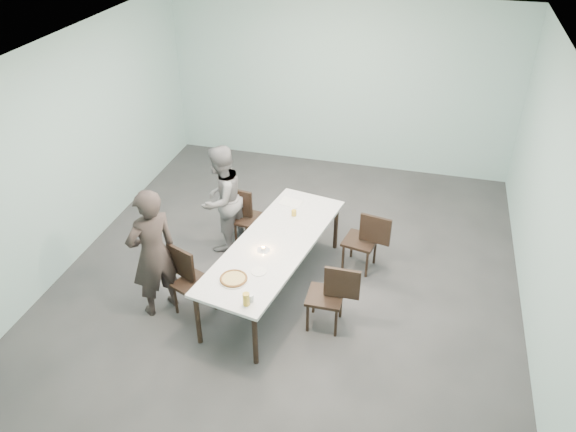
% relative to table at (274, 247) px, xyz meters
% --- Properties ---
extents(ground, '(7.00, 7.00, 0.00)m').
position_rel_table_xyz_m(ground, '(0.11, 0.30, -0.69)').
color(ground, '#333335').
rests_on(ground, ground).
extents(room_shell, '(6.02, 7.02, 3.01)m').
position_rel_table_xyz_m(room_shell, '(0.11, 0.30, 1.33)').
color(room_shell, '#9EC7C5').
rests_on(room_shell, ground).
extents(table, '(1.36, 2.72, 0.75)m').
position_rel_table_xyz_m(table, '(0.00, 0.00, 0.00)').
color(table, white).
rests_on(table, ground).
extents(chair_near_left, '(0.65, 0.55, 0.87)m').
position_rel_table_xyz_m(chair_near_left, '(-0.91, -0.61, -0.19)').
color(chair_near_left, black).
rests_on(chair_near_left, ground).
extents(chair_far_left, '(0.63, 0.47, 0.87)m').
position_rel_table_xyz_m(chair_far_left, '(-0.69, 0.92, -0.19)').
color(chair_far_left, black).
rests_on(chair_far_left, ground).
extents(chair_near_right, '(0.61, 0.42, 0.87)m').
position_rel_table_xyz_m(chair_near_right, '(0.83, -0.46, -0.19)').
color(chair_near_right, black).
rests_on(chair_near_right, ground).
extents(chair_far_right, '(0.64, 0.49, 0.87)m').
position_rel_table_xyz_m(chair_far_right, '(1.06, 0.76, -0.19)').
color(chair_far_right, black).
rests_on(chair_far_right, ground).
extents(diner_near, '(0.69, 0.74, 1.70)m').
position_rel_table_xyz_m(diner_near, '(-1.29, -0.70, 0.16)').
color(diner_near, black).
rests_on(diner_near, ground).
extents(diner_far, '(0.78, 0.90, 1.57)m').
position_rel_table_xyz_m(diner_far, '(-0.99, 0.78, 0.09)').
color(diner_far, slate).
rests_on(diner_far, ground).
extents(pizza, '(0.34, 0.34, 0.04)m').
position_rel_table_xyz_m(pizza, '(-0.24, -0.81, 0.08)').
color(pizza, white).
rests_on(pizza, table).
extents(side_plate, '(0.18, 0.18, 0.01)m').
position_rel_table_xyz_m(side_plate, '(-0.01, -0.60, 0.06)').
color(side_plate, white).
rests_on(side_plate, table).
extents(beer_glass, '(0.08, 0.08, 0.15)m').
position_rel_table_xyz_m(beer_glass, '(0.03, -1.17, 0.13)').
color(beer_glass, gold).
rests_on(beer_glass, table).
extents(water_tumbler, '(0.08, 0.08, 0.09)m').
position_rel_table_xyz_m(water_tumbler, '(0.05, -1.10, 0.10)').
color(water_tumbler, silver).
rests_on(water_tumbler, table).
extents(tealight, '(0.06, 0.06, 0.05)m').
position_rel_table_xyz_m(tealight, '(-0.09, -0.18, 0.08)').
color(tealight, silver).
rests_on(tealight, table).
extents(amber_tumbler, '(0.07, 0.07, 0.08)m').
position_rel_table_xyz_m(amber_tumbler, '(0.08, 0.68, 0.10)').
color(amber_tumbler, gold).
rests_on(amber_tumbler, table).
extents(menu, '(0.34, 0.27, 0.01)m').
position_rel_table_xyz_m(menu, '(-0.04, 0.99, 0.06)').
color(menu, silver).
rests_on(menu, table).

